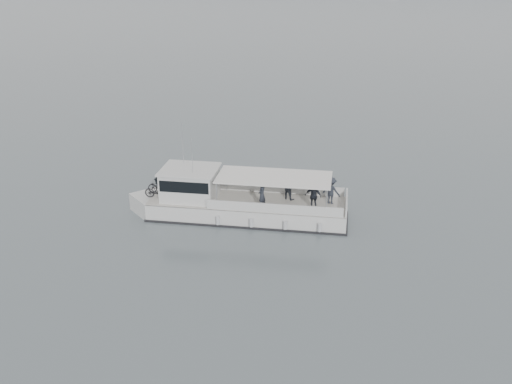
% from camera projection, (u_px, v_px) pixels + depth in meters
% --- Properties ---
extents(ground, '(1400.00, 1400.00, 0.00)m').
position_uv_depth(ground, '(200.00, 190.00, 34.85)').
color(ground, '#515B60').
rests_on(ground, ground).
extents(tour_boat, '(12.02, 6.27, 5.11)m').
position_uv_depth(tour_boat, '(229.00, 202.00, 31.10)').
color(tour_boat, silver).
rests_on(tour_boat, ground).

